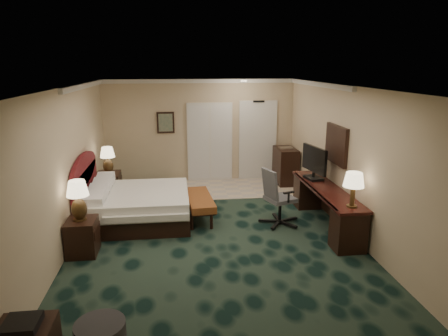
{
  "coord_description": "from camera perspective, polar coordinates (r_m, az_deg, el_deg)",
  "views": [
    {
      "loc": [
        -0.66,
        -6.72,
        3.08
      ],
      "look_at": [
        0.25,
        0.6,
        1.15
      ],
      "focal_mm": 32.0,
      "sensor_mm": 36.0,
      "label": 1
    }
  ],
  "objects": [
    {
      "name": "floor",
      "position": [
        7.42,
        -1.34,
        -9.84
      ],
      "size": [
        5.0,
        7.5,
        0.0
      ],
      "primitive_type": "cube",
      "color": "black",
      "rests_on": "ground"
    },
    {
      "name": "ceiling",
      "position": [
        6.77,
        -1.48,
        11.46
      ],
      "size": [
        5.0,
        7.5,
        0.0
      ],
      "primitive_type": "cube",
      "color": "silver",
      "rests_on": "wall_back"
    },
    {
      "name": "wall_back",
      "position": [
        10.63,
        -3.42,
        5.28
      ],
      "size": [
        5.0,
        0.0,
        2.7
      ],
      "primitive_type": "cube",
      "color": "tan",
      "rests_on": "ground"
    },
    {
      "name": "wall_front",
      "position": [
        3.5,
        4.91,
        -14.95
      ],
      "size": [
        5.0,
        0.0,
        2.7
      ],
      "primitive_type": "cube",
      "color": "tan",
      "rests_on": "ground"
    },
    {
      "name": "wall_left",
      "position": [
        7.18,
        -21.67,
        -0.31
      ],
      "size": [
        0.0,
        7.5,
        2.7
      ],
      "primitive_type": "cube",
      "color": "tan",
      "rests_on": "ground"
    },
    {
      "name": "wall_right",
      "position": [
        7.63,
        17.64,
        0.87
      ],
      "size": [
        0.0,
        7.5,
        2.7
      ],
      "primitive_type": "cube",
      "color": "tan",
      "rests_on": "ground"
    },
    {
      "name": "crown_molding",
      "position": [
        6.77,
        -1.47,
        11.04
      ],
      "size": [
        5.0,
        7.5,
        0.1
      ],
      "primitive_type": null,
      "color": "silver",
      "rests_on": "wall_back"
    },
    {
      "name": "tile_patch",
      "position": [
        10.22,
        2.06,
        -2.84
      ],
      "size": [
        3.2,
        1.7,
        0.01
      ],
      "primitive_type": "cube",
      "color": "#BAAB9F",
      "rests_on": "ground"
    },
    {
      "name": "headboard",
      "position": [
        8.27,
        -19.18,
        -2.88
      ],
      "size": [
        0.12,
        2.0,
        1.4
      ],
      "primitive_type": null,
      "color": "#4D1019",
      "rests_on": "ground"
    },
    {
      "name": "entry_door",
      "position": [
        10.86,
        4.82,
        3.85
      ],
      "size": [
        1.02,
        0.06,
        2.18
      ],
      "primitive_type": "cube",
      "color": "silver",
      "rests_on": "ground"
    },
    {
      "name": "closet_doors",
      "position": [
        10.67,
        -2.04,
        3.69
      ],
      "size": [
        1.2,
        0.06,
        2.1
      ],
      "primitive_type": "cube",
      "color": "silver",
      "rests_on": "ground"
    },
    {
      "name": "wall_art",
      "position": [
        10.54,
        -8.34,
        6.44
      ],
      "size": [
        0.45,
        0.06,
        0.55
      ],
      "primitive_type": "cube",
      "color": "#486557",
      "rests_on": "wall_back"
    },
    {
      "name": "wall_mirror",
      "position": [
        8.1,
        15.75,
        3.24
      ],
      "size": [
        0.05,
        0.95,
        0.75
      ],
      "primitive_type": "cube",
      "color": "white",
      "rests_on": "wall_right"
    },
    {
      "name": "bed",
      "position": [
        8.2,
        -12.0,
        -5.38
      ],
      "size": [
        1.96,
        1.82,
        0.62
      ],
      "primitive_type": "cube",
      "color": "white",
      "rests_on": "ground"
    },
    {
      "name": "nightstand_near",
      "position": [
        7.11,
        -19.57,
        -9.26
      ],
      "size": [
        0.48,
        0.55,
        0.59
      ],
      "primitive_type": "cube",
      "color": "black",
      "rests_on": "ground"
    },
    {
      "name": "nightstand_far",
      "position": [
        9.61,
        -16.11,
        -2.59
      ],
      "size": [
        0.52,
        0.6,
        0.65
      ],
      "primitive_type": "cube",
      "color": "black",
      "rests_on": "ground"
    },
    {
      "name": "lamp_near",
      "position": [
        6.9,
        -20.08,
        -4.39
      ],
      "size": [
        0.39,
        0.39,
        0.67
      ],
      "primitive_type": null,
      "rotation": [
        0.0,
        0.0,
        0.1
      ],
      "color": "black",
      "rests_on": "nightstand_near"
    },
    {
      "name": "lamp_far",
      "position": [
        9.4,
        -16.26,
        1.04
      ],
      "size": [
        0.34,
        0.34,
        0.62
      ],
      "primitive_type": null,
      "rotation": [
        0.0,
        0.0,
        -0.04
      ],
      "color": "black",
      "rests_on": "nightstand_far"
    },
    {
      "name": "bed_bench",
      "position": [
        8.22,
        -3.5,
        -5.62
      ],
      "size": [
        0.58,
        1.4,
        0.46
      ],
      "primitive_type": "cube",
      "rotation": [
        0.0,
        0.0,
        0.08
      ],
      "color": "brown",
      "rests_on": "ground"
    },
    {
      "name": "desk",
      "position": [
        8.04,
        14.27,
        -5.42
      ],
      "size": [
        0.57,
        2.63,
        0.76
      ],
      "primitive_type": "cube",
      "color": "black",
      "rests_on": "ground"
    },
    {
      "name": "tv",
      "position": [
        8.39,
        12.75,
        0.7
      ],
      "size": [
        0.23,
        0.88,
        0.69
      ],
      "primitive_type": "cube",
      "rotation": [
        0.0,
        0.0,
        0.18
      ],
      "color": "black",
      "rests_on": "desk"
    },
    {
      "name": "desk_lamp",
      "position": [
        6.94,
        17.96,
        -2.96
      ],
      "size": [
        0.44,
        0.44,
        0.61
      ],
      "primitive_type": null,
      "rotation": [
        0.0,
        0.0,
        0.32
      ],
      "color": "black",
      "rests_on": "desk"
    },
    {
      "name": "desk_chair",
      "position": [
        7.89,
        8.06,
        -4.02
      ],
      "size": [
        0.83,
        0.81,
        1.14
      ],
      "primitive_type": null,
      "rotation": [
        0.0,
        0.0,
        0.34
      ],
      "color": "#4E4D55",
      "rests_on": "ground"
    },
    {
      "name": "minibar",
      "position": [
        10.65,
        8.76,
        0.31
      ],
      "size": [
        0.49,
        0.89,
        0.94
      ],
      "primitive_type": "cube",
      "color": "black",
      "rests_on": "ground"
    }
  ]
}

